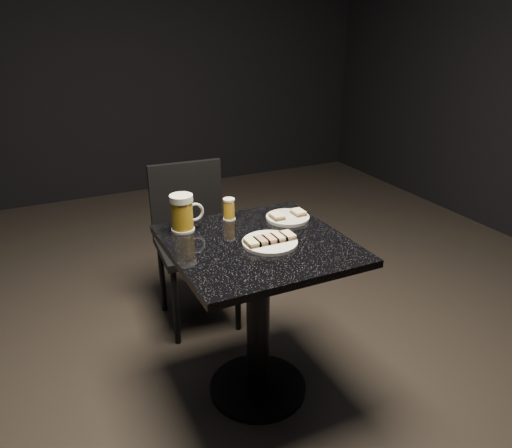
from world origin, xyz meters
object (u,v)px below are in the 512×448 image
(plate_large, at_px, (270,243))
(beer_mug, at_px, (183,213))
(plate_small, at_px, (288,218))
(table, at_px, (258,294))
(beer_tumbler, at_px, (229,209))
(chair, at_px, (193,234))

(plate_large, distance_m, beer_mug, 0.39)
(plate_large, bearing_deg, plate_small, 45.97)
(plate_large, relative_size, table, 0.30)
(plate_large, relative_size, beer_tumbler, 2.26)
(plate_large, relative_size, beer_mug, 1.40)
(table, relative_size, beer_mug, 4.75)
(plate_small, relative_size, beer_mug, 1.22)
(beer_tumbler, xyz_separation_m, chair, (-0.02, 0.45, -0.30))
(plate_small, bearing_deg, beer_tumbler, 154.80)
(plate_large, height_order, chair, chair)
(table, relative_size, chair, 0.86)
(beer_tumbler, bearing_deg, plate_large, -81.68)
(table, xyz_separation_m, beer_tumbler, (-0.01, 0.27, 0.29))
(table, height_order, beer_tumbler, beer_tumbler)
(plate_large, bearing_deg, beer_tumbler, 98.32)
(table, bearing_deg, beer_mug, 134.14)
(table, distance_m, beer_tumbler, 0.39)
(table, distance_m, beer_mug, 0.46)
(plate_large, height_order, beer_tumbler, beer_tumbler)
(plate_small, height_order, beer_mug, beer_mug)
(beer_tumbler, relative_size, chair, 0.11)
(table, distance_m, chair, 0.72)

